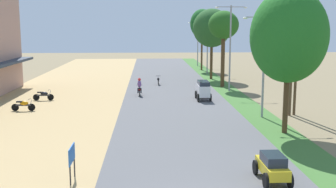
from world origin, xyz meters
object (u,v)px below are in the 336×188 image
Objects in this scene: street_signboard at (72,157)px; streetlamp_farthest at (198,40)px; utility_pole_near at (297,52)px; motorbike_ahead_third at (158,80)px; median_tree_second at (224,26)px; streetlamp_mid at (230,43)px; parked_motorbike_third at (24,105)px; motorbike_ahead_second at (139,87)px; median_tree_third at (212,28)px; utility_pole_far at (293,45)px; parked_motorbike_fourth at (44,95)px; streetlamp_far at (207,41)px; car_sedan_yellow at (272,166)px; median_tree_fourth at (202,24)px; car_van_white at (203,89)px; median_tree_nearest at (289,36)px; streetlamp_near at (264,59)px.

street_signboard is 0.21× the size of streetlamp_farthest.
streetlamp_farthest is 37.96m from utility_pole_near.
streetlamp_farthest is 23.20m from motorbike_ahead_third.
median_tree_second is at bearing -14.52° from motorbike_ahead_third.
parked_motorbike_third is at bearing -152.84° from streetlamp_mid.
motorbike_ahead_third is at bearing 81.40° from street_signboard.
median_tree_second is 4.46× the size of motorbike_ahead_second.
median_tree_third is 9.87m from streetlamp_mid.
parked_motorbike_fourth is at bearing 160.44° from utility_pole_far.
streetlamp_far is at bearing 94.71° from utility_pole_far.
car_sedan_yellow is at bearing -111.74° from utility_pole_far.
median_tree_fourth is at bearing 90.15° from median_tree_second.
median_tree_fourth is 1.00× the size of utility_pole_near.
car_sedan_yellow is at bearing -94.24° from streetlamp_far.
median_tree_third is 3.77× the size of car_sedan_yellow.
car_van_white is at bearing -101.32° from median_tree_third.
streetlamp_mid is (-0.18, 16.50, -1.03)m from median_tree_nearest.
streetlamp_near is at bearing -65.10° from car_van_white.
parked_motorbike_fourth is 0.75× the size of car_van_white.
median_tree_second reaches higher than streetlamp_near.
median_tree_third reaches higher than parked_motorbike_fourth.
median_tree_third reaches higher than motorbike_ahead_second.
streetlamp_near is at bearing -47.18° from motorbike_ahead_second.
streetlamp_farthest is 31.98m from car_van_white.
street_signboard is 0.20× the size of streetlamp_far.
motorbike_ahead_second is (-8.58, -12.23, -5.39)m from median_tree_third.
utility_pole_far is (2.05, 5.09, -0.78)m from median_tree_nearest.
utility_pole_near is at bearing 18.50° from streetlamp_near.
motorbike_ahead_third is at bearing 165.48° from median_tree_second.
motorbike_ahead_second is at bearing 132.82° from streetlamp_near.
streetlamp_farthest is at bearing 72.26° from motorbike_ahead_third.
median_tree_fourth is 5.00m from streetlamp_far.
street_signboard is at bearing -98.60° from motorbike_ahead_third.
streetlamp_far is (17.25, 20.19, 3.94)m from parked_motorbike_fourth.
streetlamp_far is at bearing 95.61° from utility_pole_near.
streetlamp_farthest is at bearing 63.70° from parked_motorbike_third.
utility_pole_near reaches higher than streetlamp_farthest.
streetlamp_farthest is (0.15, 23.59, -2.28)m from median_tree_second.
motorbike_ahead_second is at bearing 37.09° from parked_motorbike_third.
streetlamp_mid reaches higher than streetlamp_farthest.
parked_motorbike_third is 30.67m from streetlamp_far.
parked_motorbike_fourth is 0.25× the size of streetlamp_near.
car_sedan_yellow is at bearing -54.48° from parked_motorbike_fourth.
median_tree_second reaches higher than motorbike_ahead_third.
parked_motorbike_fourth is 0.20× the size of median_tree_fourth.
utility_pole_far is 14.93m from motorbike_ahead_second.
car_sedan_yellow is 1.26× the size of motorbike_ahead_second.
streetlamp_farthest is at bearing 86.66° from car_sedan_yellow.
median_tree_nearest is (11.52, 7.45, 4.80)m from street_signboard.
median_tree_nearest is 26.28m from median_tree_third.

